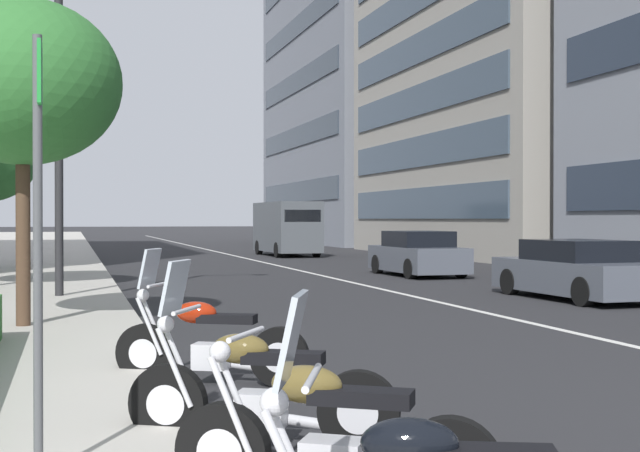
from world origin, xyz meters
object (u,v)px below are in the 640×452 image
object	(u,v)px
parking_sign_by_curb	(38,215)
street_lamp_with_banners	(75,84)
motorcycle_by_sign_pole	(329,443)
car_mid_block_traffic	(418,255)
delivery_van_ahead	(287,227)
motorcycle_second_in_row	(256,392)
street_tree_mid_sidewalk	(23,83)
motorcycle_far_end_row	(207,344)
car_far_down_avenue	(576,271)

from	to	relation	value
parking_sign_by_curb	street_lamp_with_banners	bearing A→B (deg)	-1.18
motorcycle_by_sign_pole	car_mid_block_traffic	distance (m)	22.11
car_mid_block_traffic	parking_sign_by_curb	xyz separation A→B (m)	(-19.52, 10.79, 1.17)
motorcycle_by_sign_pole	street_lamp_with_banners	size ratio (longest dim) A/B	0.24
motorcycle_by_sign_pole	car_mid_block_traffic	world-z (taller)	car_mid_block_traffic
delivery_van_ahead	motorcycle_second_in_row	bearing A→B (deg)	164.18
car_mid_block_traffic	street_tree_mid_sidewalk	xyz separation A→B (m)	(-11.22, 11.31, 3.26)
parking_sign_by_curb	motorcycle_second_in_row	bearing A→B (deg)	-61.10
parking_sign_by_curb	street_tree_mid_sidewalk	size ratio (longest dim) A/B	0.56
motorcycle_far_end_row	street_lamp_with_banners	size ratio (longest dim) A/B	0.27
car_far_down_avenue	street_lamp_with_banners	world-z (taller)	street_lamp_with_banners
street_tree_mid_sidewalk	car_far_down_avenue	bearing A→B (deg)	-76.33
street_tree_mid_sidewalk	motorcycle_by_sign_pole	bearing A→B (deg)	-165.78
motorcycle_far_end_row	street_tree_mid_sidewalk	xyz separation A→B (m)	(4.72, 2.15, 3.48)
car_mid_block_traffic	street_tree_mid_sidewalk	distance (m)	16.26
delivery_van_ahead	parking_sign_by_curb	distance (m)	36.41
motorcycle_far_end_row	car_mid_block_traffic	world-z (taller)	motorcycle_far_end_row
motorcycle_second_in_row	car_mid_block_traffic	world-z (taller)	motorcycle_second_in_row
motorcycle_by_sign_pole	car_mid_block_traffic	bearing A→B (deg)	-82.29
parking_sign_by_curb	street_lamp_with_banners	world-z (taller)	street_lamp_with_banners
motorcycle_by_sign_pole	delivery_van_ahead	distance (m)	36.59
delivery_van_ahead	motorcycle_far_end_row	bearing A→B (deg)	163.05
motorcycle_second_in_row	street_lamp_with_banners	world-z (taller)	street_lamp_with_banners
motorcycle_by_sign_pole	delivery_van_ahead	bearing A→B (deg)	-71.68
motorcycle_by_sign_pole	parking_sign_by_curb	bearing A→B (deg)	11.42
motorcycle_by_sign_pole	street_tree_mid_sidewalk	size ratio (longest dim) A/B	0.36
motorcycle_second_in_row	parking_sign_by_curb	xyz separation A→B (m)	(-0.88, 1.60, 1.40)
car_mid_block_traffic	delivery_van_ahead	world-z (taller)	delivery_van_ahead
car_far_down_avenue	street_lamp_with_banners	size ratio (longest dim) A/B	0.60
car_far_down_avenue	street_lamp_with_banners	xyz separation A→B (m)	(2.45, 10.83, 4.10)
street_lamp_with_banners	delivery_van_ahead	bearing A→B (deg)	-25.18
street_lamp_with_banners	street_tree_mid_sidewalk	size ratio (longest dim) A/B	1.48
car_far_down_avenue	street_tree_mid_sidewalk	xyz separation A→B (m)	(-2.83, 11.64, 3.29)
motorcycle_second_in_row	motorcycle_far_end_row	world-z (taller)	motorcycle_far_end_row
car_far_down_avenue	car_mid_block_traffic	bearing A→B (deg)	0.66
delivery_van_ahead	street_lamp_with_banners	size ratio (longest dim) A/B	0.75
motorcycle_second_in_row	motorcycle_far_end_row	bearing A→B (deg)	-63.19
motorcycle_second_in_row	parking_sign_by_curb	bearing A→B (deg)	56.28
car_mid_block_traffic	parking_sign_by_curb	world-z (taller)	parking_sign_by_curb
motorcycle_second_in_row	street_lamp_with_banners	distance (m)	13.46
motorcycle_by_sign_pole	motorcycle_far_end_row	world-z (taller)	motorcycle_far_end_row
car_mid_block_traffic	delivery_van_ahead	bearing A→B (deg)	0.61
street_lamp_with_banners	street_tree_mid_sidewalk	xyz separation A→B (m)	(-5.28, 0.80, -0.81)
parking_sign_by_curb	street_tree_mid_sidewalk	distance (m)	8.57
motorcycle_far_end_row	street_tree_mid_sidewalk	world-z (taller)	street_tree_mid_sidewalk
motorcycle_by_sign_pole	motorcycle_far_end_row	xyz separation A→B (m)	(4.23, 0.11, 0.03)
street_tree_mid_sidewalk	street_lamp_with_banners	bearing A→B (deg)	-8.67
motorcycle_by_sign_pole	street_tree_mid_sidewalk	bearing A→B (deg)	-43.92
motorcycle_second_in_row	parking_sign_by_curb	size ratio (longest dim) A/B	0.71
car_mid_block_traffic	street_tree_mid_sidewalk	size ratio (longest dim) A/B	0.82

